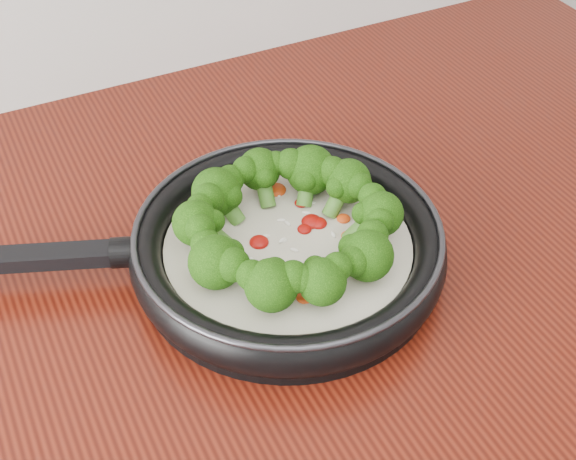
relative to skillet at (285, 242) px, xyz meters
name	(u,v)px	position (x,y,z in m)	size (l,w,h in m)	color
skillet	(285,242)	(0.00, 0.00, 0.00)	(0.51, 0.40, 0.09)	black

